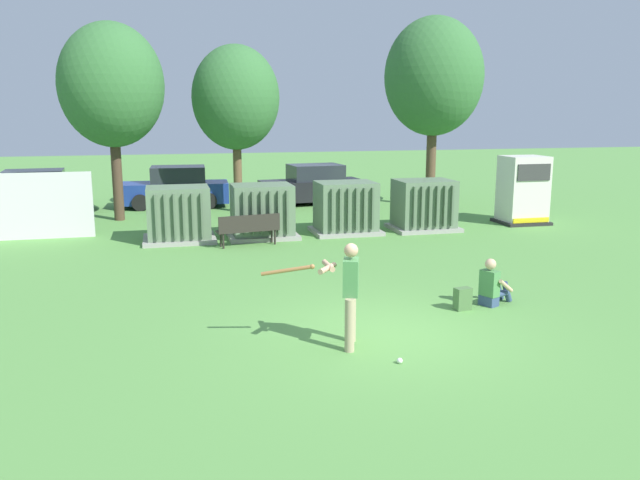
{
  "coord_description": "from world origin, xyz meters",
  "views": [
    {
      "loc": [
        -3.64,
        -10.19,
        3.86
      ],
      "look_at": [
        -0.3,
        3.5,
        1.0
      ],
      "focal_mm": 36.35,
      "sensor_mm": 36.0,
      "label": 1
    }
  ],
  "objects": [
    {
      "name": "tree_left",
      "position": [
        -5.17,
        13.44,
        4.63
      ],
      "size": [
        3.53,
        3.53,
        6.75
      ],
      "color": "#4C3828",
      "rests_on": "ground"
    },
    {
      "name": "transformer_mid_east",
      "position": [
        1.93,
        9.21,
        0.79
      ],
      "size": [
        2.1,
        1.7,
        1.62
      ],
      "color": "#9E9B93",
      "rests_on": "ground"
    },
    {
      "name": "tree_center_right",
      "position": [
        6.9,
        14.15,
        5.08
      ],
      "size": [
        3.88,
        3.88,
        7.41
      ],
      "color": "brown",
      "rests_on": "ground"
    },
    {
      "name": "tree_center_left",
      "position": [
        -0.85,
        14.44,
        4.25
      ],
      "size": [
        3.25,
        3.25,
        6.2
      ],
      "color": "brown",
      "rests_on": "ground"
    },
    {
      "name": "sports_ball",
      "position": [
        -0.21,
        -1.33,
        0.04
      ],
      "size": [
        0.09,
        0.09,
        0.09
      ],
      "primitive_type": "sphere",
      "color": "white",
      "rests_on": "ground"
    },
    {
      "name": "fence_panel",
      "position": [
        -8.13,
        10.5,
        1.0
      ],
      "size": [
        4.8,
        0.12,
        2.0
      ],
      "primitive_type": "cube",
      "color": "silver",
      "rests_on": "ground"
    },
    {
      "name": "park_bench",
      "position": [
        -1.31,
        7.92,
        0.54
      ],
      "size": [
        1.84,
        0.68,
        0.92
      ],
      "color": "#2D2823",
      "rests_on": "ground"
    },
    {
      "name": "transformer_mid_west",
      "position": [
        -0.74,
        9.14,
        0.79
      ],
      "size": [
        2.1,
        1.7,
        1.62
      ],
      "color": "#9E9B93",
      "rests_on": "ground"
    },
    {
      "name": "parked_car_left_of_center",
      "position": [
        -3.13,
        16.22,
        0.75
      ],
      "size": [
        4.27,
        2.07,
        1.62
      ],
      "color": "navy",
      "rests_on": "ground"
    },
    {
      "name": "transformer_west",
      "position": [
        -3.23,
        9.14,
        0.79
      ],
      "size": [
        2.1,
        1.7,
        1.62
      ],
      "color": "#9E9B93",
      "rests_on": "ground"
    },
    {
      "name": "transformer_east",
      "position": [
        4.55,
        9.17,
        0.79
      ],
      "size": [
        2.1,
        1.7,
        1.62
      ],
      "color": "#9E9B93",
      "rests_on": "ground"
    },
    {
      "name": "batter",
      "position": [
        -0.79,
        -0.41,
        0.98
      ],
      "size": [
        1.59,
        0.83,
        1.74
      ],
      "color": "tan",
      "rests_on": "ground"
    },
    {
      "name": "parked_car_right_of_center",
      "position": [
        2.39,
        15.73,
        0.75
      ],
      "size": [
        4.35,
        2.23,
        1.62
      ],
      "color": "black",
      "rests_on": "ground"
    },
    {
      "name": "seated_spectator",
      "position": [
        2.68,
        1.13,
        0.38
      ],
      "size": [
        0.79,
        0.66,
        0.96
      ],
      "color": "#384C75",
      "rests_on": "ground"
    },
    {
      "name": "generator_enclosure",
      "position": [
        8.3,
        9.49,
        1.14
      ],
      "size": [
        1.6,
        1.4,
        2.3
      ],
      "color": "#262626",
      "rests_on": "ground"
    },
    {
      "name": "backpack",
      "position": [
        1.95,
        0.97,
        0.21
      ],
      "size": [
        0.35,
        0.3,
        0.44
      ],
      "color": "#4C723F",
      "rests_on": "ground"
    },
    {
      "name": "parked_car_leftmost",
      "position": [
        -8.42,
        15.82,
        0.75
      ],
      "size": [
        4.31,
        2.15,
        1.62
      ],
      "color": "black",
      "rests_on": "ground"
    },
    {
      "name": "ground_plane",
      "position": [
        0.0,
        0.0,
        0.0
      ],
      "size": [
        96.0,
        96.0,
        0.0
      ],
      "primitive_type": "plane",
      "color": "#5B9947"
    }
  ]
}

